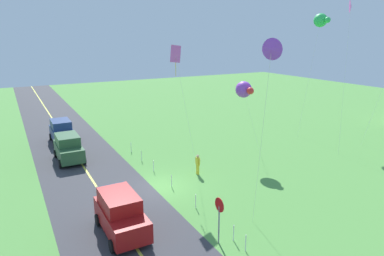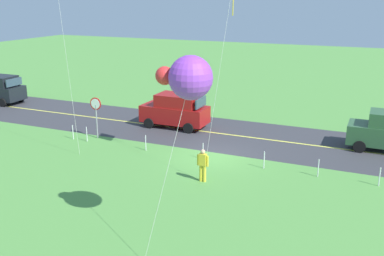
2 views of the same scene
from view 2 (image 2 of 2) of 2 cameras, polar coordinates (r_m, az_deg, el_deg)
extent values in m
cube|color=#549342|center=(24.38, 2.84, -3.71)|extent=(120.00, 120.00, 0.10)
cube|color=#38383D|center=(27.94, 5.77, -0.98)|extent=(120.00, 7.00, 0.00)
cube|color=#E5E04C|center=(27.94, 5.78, -0.97)|extent=(120.00, 0.16, 0.00)
cube|color=maroon|center=(29.46, -2.25, 1.82)|extent=(4.40, 1.90, 1.10)
cube|color=maroon|center=(29.13, -1.82, 3.58)|extent=(2.73, 1.75, 0.80)
cube|color=#334756|center=(29.60, -3.73, 3.76)|extent=(0.10, 1.62, 0.64)
cube|color=#334756|center=(28.48, 1.13, 3.28)|extent=(0.10, 1.62, 0.60)
cylinder|color=black|center=(29.44, -5.55, 0.63)|extent=(0.68, 0.22, 0.68)
cylinder|color=black|center=(31.04, -3.85, 1.52)|extent=(0.68, 0.22, 0.68)
cylinder|color=black|center=(28.20, -0.46, -0.01)|extent=(0.68, 0.22, 0.68)
cylinder|color=black|center=(29.87, 1.03, 0.95)|extent=(0.68, 0.22, 0.68)
cube|color=#334756|center=(38.13, -21.95, 5.50)|extent=(0.10, 1.62, 0.60)
cylinder|color=black|center=(38.09, -23.18, 3.04)|extent=(0.68, 0.22, 0.68)
cylinder|color=black|center=(39.38, -21.20, 3.67)|extent=(0.68, 0.22, 0.68)
cube|color=#334756|center=(26.94, 22.46, 1.22)|extent=(0.10, 1.62, 0.64)
cylinder|color=black|center=(26.45, 20.75, -2.26)|extent=(0.68, 0.22, 0.68)
cylinder|color=black|center=(28.27, 21.00, -1.11)|extent=(0.68, 0.22, 0.68)
cylinder|color=gray|center=(27.66, -12.16, 0.81)|extent=(0.08, 0.08, 2.10)
cylinder|color=red|center=(27.39, -12.31, 3.08)|extent=(0.76, 0.04, 0.76)
cylinder|color=white|center=(27.37, -12.34, 3.06)|extent=(0.62, 0.01, 0.62)
cylinder|color=yellow|center=(20.92, 1.62, -5.88)|extent=(0.16, 0.16, 0.82)
cylinder|color=yellow|center=(20.98, 1.16, -5.81)|extent=(0.16, 0.16, 0.82)
cube|color=yellow|center=(20.69, 1.40, -4.08)|extent=(0.36, 0.22, 0.56)
cylinder|color=yellow|center=(20.63, 2.02, -4.30)|extent=(0.10, 0.10, 0.52)
cylinder|color=yellow|center=(20.80, 0.79, -4.11)|extent=(0.10, 0.10, 0.52)
sphere|color=#D8AD84|center=(20.56, 1.41, -3.06)|extent=(0.22, 0.22, 0.22)
cylinder|color=silver|center=(20.22, 3.30, 5.68)|extent=(0.84, 1.40, 9.17)
cylinder|color=silver|center=(14.22, -3.29, -5.80)|extent=(1.09, 1.42, 6.00)
sphere|color=purple|center=(13.77, -0.17, 6.50)|extent=(1.40, 1.40, 1.40)
sphere|color=red|center=(14.15, -3.53, 6.74)|extent=(0.60, 0.60, 0.60)
cylinder|color=silver|center=(24.20, -15.71, 7.61)|extent=(0.52, 0.24, 9.76)
cylinder|color=silver|center=(22.18, 23.00, -5.81)|extent=(0.05, 0.05, 0.90)
cylinder|color=silver|center=(22.31, 15.95, -4.97)|extent=(0.05, 0.05, 0.90)
cylinder|color=silver|center=(22.75, 9.26, -4.09)|extent=(0.05, 0.05, 0.90)
cylinder|color=silver|center=(23.72, 1.42, -2.99)|extent=(0.05, 0.05, 0.90)
cylinder|color=silver|center=(25.18, -5.98, -1.90)|extent=(0.05, 0.05, 0.90)
cylinder|color=silver|center=(27.33, -13.39, -0.78)|extent=(0.05, 0.05, 0.90)
cylinder|color=silver|center=(27.94, -15.08, -0.52)|extent=(0.05, 0.05, 0.90)
camera|label=1|loc=(41.74, -21.06, 18.29)|focal=31.94mm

